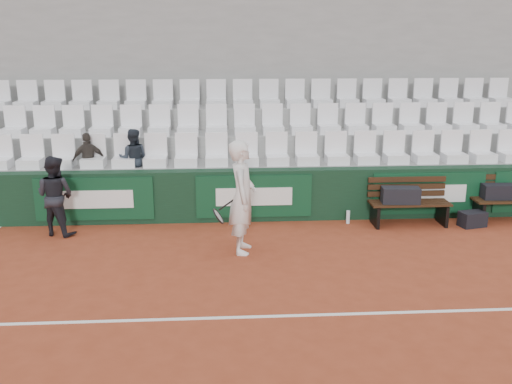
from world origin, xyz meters
name	(u,v)px	position (x,y,z in m)	size (l,w,h in m)	color
ground	(287,316)	(0.00, 0.00, 0.00)	(80.00, 80.00, 0.00)	#973C22
court_baseline	(287,316)	(0.00, 0.00, 0.00)	(18.00, 0.06, 0.01)	white
back_barrier	(267,195)	(0.07, 3.99, 0.50)	(18.00, 0.34, 1.00)	#10311C
grandstand_tier_front	(261,187)	(0.00, 4.62, 0.50)	(18.00, 0.95, 1.00)	gray
grandstand_tier_mid	(258,166)	(0.00, 5.58, 0.72)	(18.00, 0.95, 1.45)	gray
grandstand_tier_back	(256,147)	(0.00, 6.53, 0.95)	(18.00, 0.95, 1.90)	#969694
grandstand_rear_wall	(254,91)	(0.00, 7.15, 2.20)	(18.00, 0.30, 4.40)	gray
seat_row_front	(262,149)	(0.00, 4.45, 1.31)	(11.90, 0.44, 0.63)	white
seat_row_mid	(259,119)	(0.00, 5.40, 1.77)	(11.90, 0.44, 0.63)	white
seat_row_back	(256,93)	(0.00, 6.35, 2.21)	(11.90, 0.44, 0.63)	silver
bench_left	(409,213)	(2.72, 3.50, 0.23)	(1.50, 0.56, 0.45)	#341D0F
bench_right	(511,210)	(4.77, 3.60, 0.23)	(1.50, 0.56, 0.45)	#352010
sports_bag_left	(401,195)	(2.52, 3.46, 0.60)	(0.70, 0.30, 0.30)	black
sports_bag_right	(498,192)	(4.49, 3.62, 0.59)	(0.61, 0.28, 0.28)	black
sports_bag_ground	(472,219)	(3.89, 3.33, 0.14)	(0.47, 0.29, 0.29)	black
water_bottle_near	(348,217)	(1.59, 3.65, 0.13)	(0.07, 0.07, 0.25)	silver
water_bottle_far	(462,221)	(3.69, 3.33, 0.11)	(0.06, 0.06, 0.23)	silver
tennis_player	(242,197)	(-0.48, 2.33, 0.94)	(0.75, 0.73, 1.88)	silver
ball_kid	(55,196)	(-3.78, 3.38, 0.72)	(0.70, 0.55, 1.45)	black
spectator_b	(87,138)	(-3.40, 4.50, 1.56)	(0.65, 0.27, 1.11)	#312C27
spectator_c	(132,136)	(-2.54, 4.50, 1.59)	(0.57, 0.45, 1.18)	#1F262F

